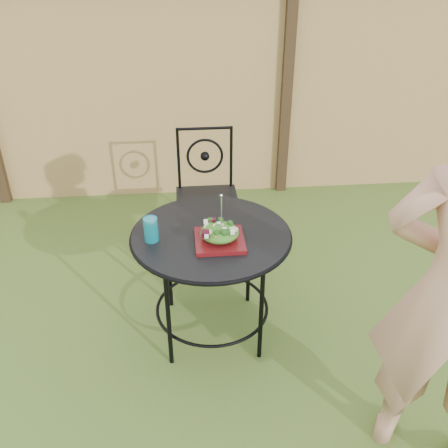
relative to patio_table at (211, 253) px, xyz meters
name	(u,v)px	position (x,y,z in m)	size (l,w,h in m)	color
ground	(132,363)	(-0.50, -0.25, -0.59)	(60.00, 60.00, 0.00)	#2C4E19
fence	(138,96)	(-0.50, 1.95, 0.36)	(8.00, 0.12, 1.90)	tan
patio_table	(211,253)	(0.00, 0.00, 0.00)	(0.92, 0.92, 0.72)	black
patio_chair	(207,191)	(0.03, 0.95, -0.08)	(0.46, 0.46, 0.95)	black
salad_plate	(220,240)	(0.04, -0.10, 0.15)	(0.27, 0.27, 0.02)	#490A0D
salad	(220,232)	(0.04, -0.10, 0.20)	(0.21, 0.21, 0.08)	#235614
fork	(221,212)	(0.05, -0.10, 0.33)	(0.01, 0.01, 0.18)	silver
drinking_glass	(151,229)	(-0.33, -0.04, 0.21)	(0.08, 0.08, 0.14)	#0B7789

